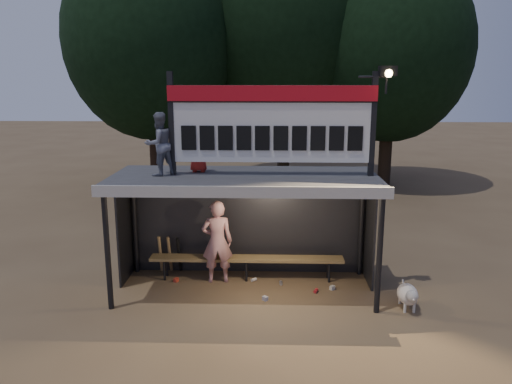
{
  "coord_description": "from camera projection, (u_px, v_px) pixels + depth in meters",
  "views": [
    {
      "loc": [
        0.5,
        -9.2,
        4.08
      ],
      "look_at": [
        0.2,
        0.4,
        1.9
      ],
      "focal_mm": 35.0,
      "sensor_mm": 36.0,
      "label": 1
    }
  ],
  "objects": [
    {
      "name": "litter",
      "position": [
        270.0,
        286.0,
        9.95
      ],
      "size": [
        3.29,
        1.03,
        0.08
      ],
      "color": "red",
      "rests_on": "ground"
    },
    {
      "name": "child_a",
      "position": [
        159.0,
        144.0,
        9.21
      ],
      "size": [
        0.72,
        0.72,
        1.17
      ],
      "primitive_type": "imported",
      "rotation": [
        0.0,
        0.0,
        3.92
      ],
      "color": "slate",
      "rests_on": "dugout_shelter"
    },
    {
      "name": "bench",
      "position": [
        247.0,
        259.0,
        10.33
      ],
      "size": [
        4.0,
        0.35,
        0.48
      ],
      "color": "olive",
      "rests_on": "ground"
    },
    {
      "name": "tree_mid",
      "position": [
        285.0,
        25.0,
        19.7
      ],
      "size": [
        7.22,
        7.22,
        10.36
      ],
      "color": "black",
      "rests_on": "ground"
    },
    {
      "name": "tree_left",
      "position": [
        151.0,
        39.0,
        18.54
      ],
      "size": [
        6.46,
        6.46,
        9.27
      ],
      "color": "black",
      "rests_on": "ground"
    },
    {
      "name": "child_b",
      "position": [
        198.0,
        149.0,
        9.59
      ],
      "size": [
        0.45,
        0.32,
        0.87
      ],
      "primitive_type": "imported",
      "rotation": [
        0.0,
        0.0,
        3.05
      ],
      "color": "#B2231B",
      "rests_on": "dugout_shelter"
    },
    {
      "name": "dog",
      "position": [
        408.0,
        295.0,
        9.0
      ],
      "size": [
        0.36,
        0.81,
        0.49
      ],
      "color": "beige",
      "rests_on": "ground"
    },
    {
      "name": "scoreboard_assembly",
      "position": [
        275.0,
        121.0,
        9.13
      ],
      "size": [
        4.1,
        0.27,
        1.99
      ],
      "color": "black",
      "rests_on": "dugout_shelter"
    },
    {
      "name": "bats",
      "position": [
        170.0,
        254.0,
        10.64
      ],
      "size": [
        0.47,
        0.32,
        0.84
      ],
      "color": "#A7814E",
      "rests_on": "ground"
    },
    {
      "name": "player",
      "position": [
        217.0,
        242.0,
        10.12
      ],
      "size": [
        0.66,
        0.47,
        1.72
      ],
      "primitive_type": "imported",
      "rotation": [
        0.0,
        0.0,
        3.24
      ],
      "color": "silver",
      "rests_on": "ground"
    },
    {
      "name": "tree_right",
      "position": [
        391.0,
        49.0,
        18.82
      ],
      "size": [
        6.08,
        6.08,
        8.72
      ],
      "color": "black",
      "rests_on": "ground"
    },
    {
      "name": "ground",
      "position": [
        245.0,
        290.0,
        9.89
      ],
      "size": [
        80.0,
        80.0,
        0.0
      ],
      "primitive_type": "plane",
      "color": "brown",
      "rests_on": "ground"
    },
    {
      "name": "dugout_shelter",
      "position": [
        246.0,
        196.0,
        9.72
      ],
      "size": [
        5.1,
        2.08,
        2.32
      ],
      "color": "#38383B",
      "rests_on": "ground"
    }
  ]
}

